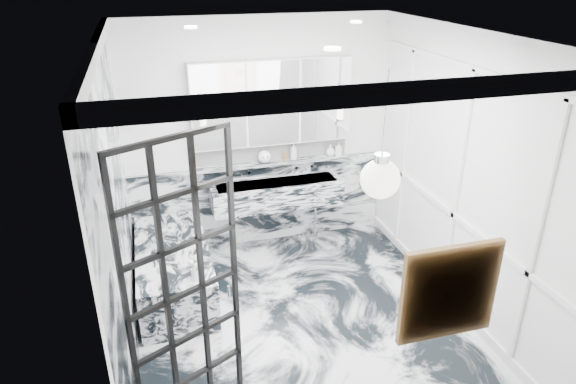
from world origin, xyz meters
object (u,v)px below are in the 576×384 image
object	(u,v)px
trough_sink	(277,194)
bathtub	(174,270)
crittall_door	(185,294)
mirror_cabinet	(272,102)

from	to	relation	value
trough_sink	bathtub	xyz separation A→B (m)	(-1.33, -0.66, -0.45)
crittall_door	mirror_cabinet	bearing A→B (deg)	36.27
crittall_door	trough_sink	distance (m)	2.77
crittall_door	bathtub	size ratio (longest dim) A/B	1.41
mirror_cabinet	bathtub	bearing A→B (deg)	-147.94
crittall_door	mirror_cabinet	xyz separation A→B (m)	(1.30, 2.58, 0.66)
trough_sink	bathtub	distance (m)	1.55
mirror_cabinet	bathtub	size ratio (longest dim) A/B	1.15
trough_sink	bathtub	bearing A→B (deg)	-153.52
bathtub	crittall_door	bearing A→B (deg)	-89.11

